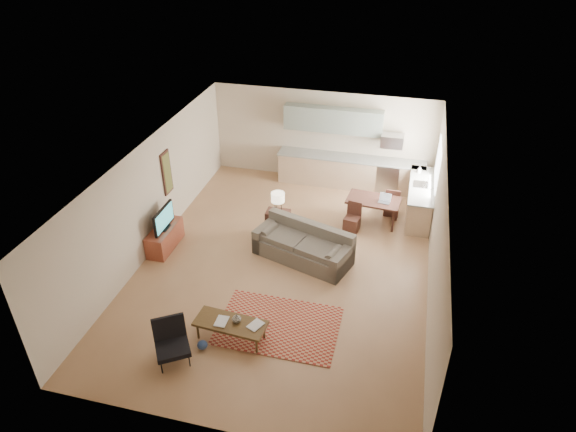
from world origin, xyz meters
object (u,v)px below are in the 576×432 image
(coffee_table, at_px, (231,330))
(tv_credenza, at_px, (165,238))
(console_table, at_px, (278,223))
(dining_table, at_px, (373,211))
(sofa, at_px, (303,244))
(armchair, at_px, (172,344))

(coffee_table, xyz_separation_m, tv_credenza, (-2.58, 2.50, 0.07))
(console_table, xyz_separation_m, dining_table, (2.24, 1.17, 0.00))
(tv_credenza, bearing_deg, dining_table, 26.53)
(sofa, distance_m, armchair, 3.98)
(armchair, height_order, tv_credenza, armchair)
(coffee_table, relative_size, console_table, 2.05)
(console_table, relative_size, dining_table, 0.50)
(sofa, distance_m, console_table, 1.19)
(coffee_table, distance_m, console_table, 3.71)
(armchair, relative_size, console_table, 1.17)
(sofa, distance_m, tv_credenza, 3.37)
(dining_table, bearing_deg, coffee_table, -108.40)
(coffee_table, xyz_separation_m, dining_table, (2.19, 4.88, 0.13))
(sofa, relative_size, console_table, 3.50)
(armchair, xyz_separation_m, tv_credenza, (-1.73, 3.28, -0.12))
(sofa, xyz_separation_m, armchair, (-1.62, -3.63, -0.02))
(sofa, height_order, armchair, sofa)
(sofa, relative_size, coffee_table, 1.71)
(armchair, bearing_deg, dining_table, 28.93)
(sofa, height_order, tv_credenza, sofa)
(coffee_table, height_order, tv_credenza, tv_credenza)
(sofa, relative_size, armchair, 2.99)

